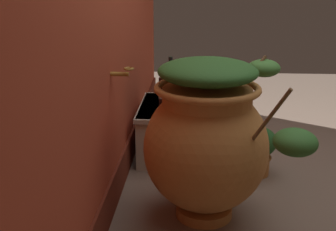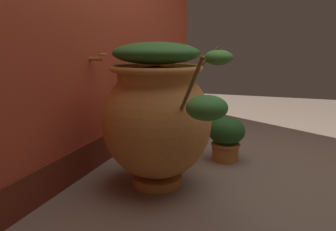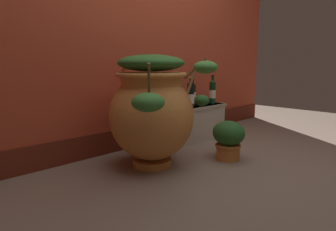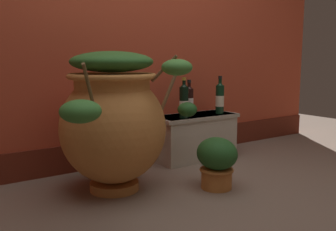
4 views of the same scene
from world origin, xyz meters
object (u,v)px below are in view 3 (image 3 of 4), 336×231
at_px(wine_bottle_left, 191,94).
at_px(potted_shrub, 228,138).
at_px(wine_bottle_middle, 212,91).
at_px(wine_bottle_right, 192,94).
at_px(terracotta_urn, 152,109).

relative_size(wine_bottle_left, potted_shrub, 0.95).
xyz_separation_m(wine_bottle_middle, potted_shrub, (-0.56, -0.60, -0.33)).
bearing_deg(wine_bottle_right, potted_shrub, -111.90).
height_order(terracotta_urn, wine_bottle_left, terracotta_urn).
relative_size(wine_bottle_left, wine_bottle_middle, 1.00).
bearing_deg(terracotta_urn, potted_shrub, -30.97).
xyz_separation_m(terracotta_urn, potted_shrub, (0.56, -0.34, -0.28)).
relative_size(terracotta_urn, wine_bottle_right, 3.57).
distance_m(wine_bottle_middle, potted_shrub, 0.88).
bearing_deg(wine_bottle_left, wine_bottle_middle, 4.00).
height_order(wine_bottle_left, potted_shrub, wine_bottle_left).
distance_m(terracotta_urn, wine_bottle_right, 0.87).
xyz_separation_m(wine_bottle_middle, wine_bottle_right, (-0.30, 0.03, -0.01)).
relative_size(wine_bottle_middle, wine_bottle_right, 1.08).
height_order(terracotta_urn, wine_bottle_right, terracotta_urn).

